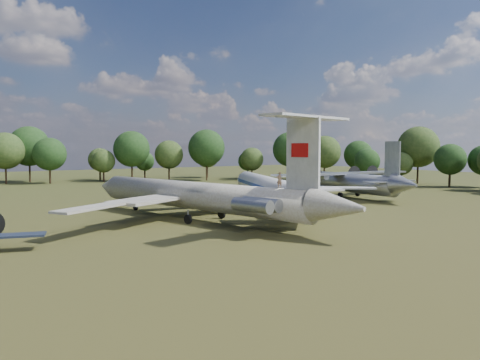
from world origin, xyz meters
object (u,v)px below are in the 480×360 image
tu104_jet (269,192)px  person_on_il62 (279,180)px  il62_airliner (195,201)px  an12_transport (346,185)px

tu104_jet → person_on_il62: bearing=-102.1°
il62_airliner → person_on_il62: size_ratio=28.31×
il62_airliner → tu104_jet: 17.60m
il62_airliner → an12_transport: il62_airliner is taller
il62_airliner → tu104_jet: (16.61, 5.84, -0.11)m
tu104_jet → person_on_il62: size_ratio=26.57×
tu104_jet → an12_transport: 22.41m
tu104_jet → an12_transport: tu104_jet is taller
tu104_jet → an12_transport: (22.01, 4.21, -0.10)m
il62_airliner → an12_transport: (38.62, 10.04, -0.21)m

